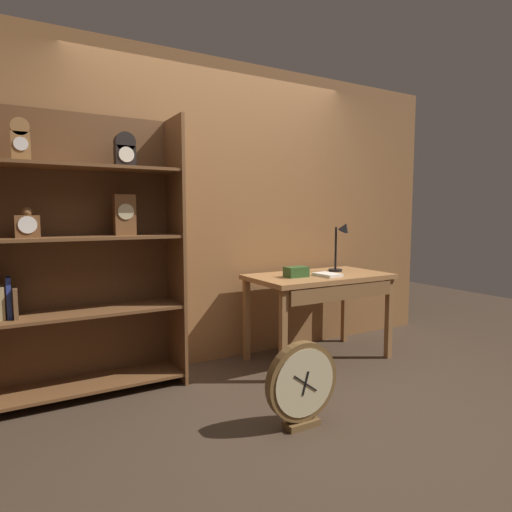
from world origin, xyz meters
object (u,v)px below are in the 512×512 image
at_px(bookshelf, 76,257).
at_px(round_clock_large, 302,384).
at_px(toolbox_small, 296,272).
at_px(desk_lamp, 341,242).
at_px(open_repair_manual, 327,275).
at_px(workbench, 321,285).

xyz_separation_m(bookshelf, round_clock_large, (1.09, -1.18, -0.72)).
bearing_deg(toolbox_small, round_clock_large, -123.07).
xyz_separation_m(desk_lamp, open_repair_manual, (-0.30, -0.18, -0.26)).
relative_size(workbench, open_repair_manual, 5.59).
height_order(desk_lamp, open_repair_manual, desk_lamp).
relative_size(desk_lamp, toolbox_small, 2.42).
distance_m(workbench, open_repair_manual, 0.14).
height_order(desk_lamp, toolbox_small, desk_lamp).
bearing_deg(open_repair_manual, desk_lamp, 25.48).
distance_m(workbench, round_clock_large, 1.32).
xyz_separation_m(open_repair_manual, round_clock_large, (-0.85, -0.82, -0.51)).
bearing_deg(round_clock_large, workbench, 46.84).
height_order(bookshelf, workbench, bookshelf).
relative_size(workbench, desk_lamp, 2.65).
height_order(open_repair_manual, round_clock_large, open_repair_manual).
xyz_separation_m(bookshelf, open_repair_manual, (1.95, -0.37, -0.22)).
distance_m(open_repair_manual, round_clock_large, 1.28).
relative_size(bookshelf, toolbox_small, 10.53).
distance_m(bookshelf, round_clock_large, 1.77).
bearing_deg(bookshelf, open_repair_manual, -10.69).
xyz_separation_m(workbench, open_repair_manual, (-0.00, -0.10, 0.10)).
bearing_deg(desk_lamp, toolbox_small, -171.21).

